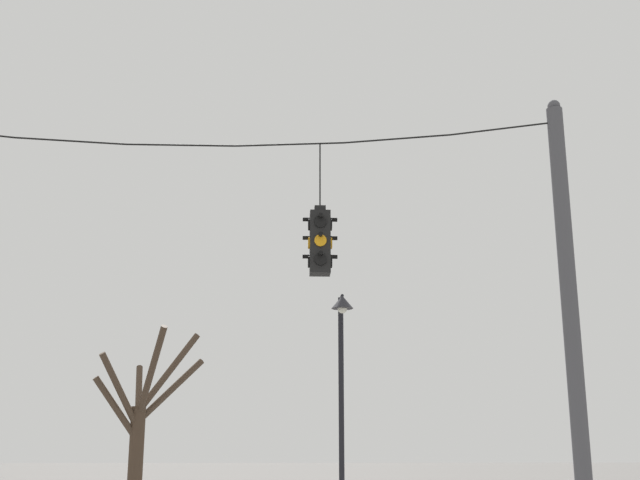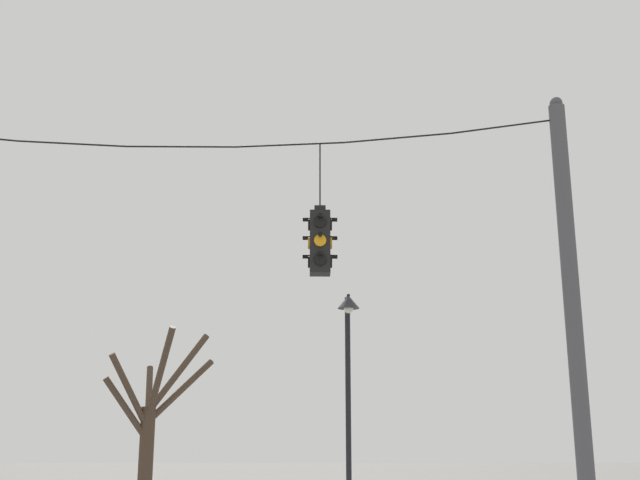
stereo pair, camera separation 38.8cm
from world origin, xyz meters
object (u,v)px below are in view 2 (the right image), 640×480
(traffic_light_over_intersection, at_px, (320,242))
(street_lamp, at_px, (348,355))
(bare_tree, at_px, (151,427))
(utility_pole_right, at_px, (573,317))

(traffic_light_over_intersection, xyz_separation_m, street_lamp, (0.69, 4.79, -1.33))
(traffic_light_over_intersection, relative_size, street_lamp, 0.45)
(traffic_light_over_intersection, height_order, street_lamp, traffic_light_over_intersection)
(bare_tree, bearing_deg, utility_pole_right, -41.71)
(utility_pole_right, bearing_deg, street_lamp, 125.82)
(traffic_light_over_intersection, xyz_separation_m, bare_tree, (-4.07, 7.32, -2.83))
(street_lamp, height_order, bare_tree, street_lamp)
(bare_tree, bearing_deg, traffic_light_over_intersection, -60.94)
(traffic_light_over_intersection, bearing_deg, bare_tree, 119.06)
(street_lamp, xyz_separation_m, bare_tree, (-4.76, 2.53, -1.50))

